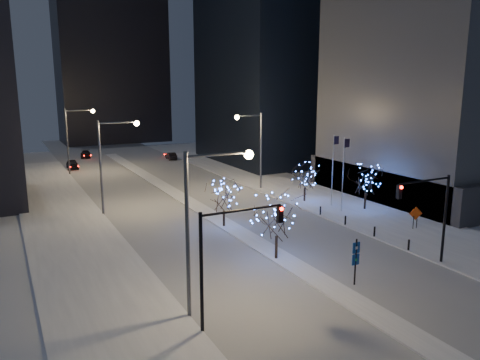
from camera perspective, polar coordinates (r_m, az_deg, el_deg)
ground at (r=32.38m, az=12.42°, el=-13.65°), size 160.00×160.00×0.00m
road at (r=61.88m, az=-8.68°, el=-1.22°), size 20.00×130.00×0.02m
median at (r=57.27m, az=-7.06°, el=-2.16°), size 2.00×80.00×0.15m
east_sidewalk at (r=55.99m, az=11.22°, el=-2.62°), size 10.00×90.00×0.15m
west_sidewalk at (r=44.67m, az=-19.58°, el=-6.77°), size 8.00×90.00×0.15m
midrise_block at (r=66.66m, az=26.05°, el=11.66°), size 30.00×22.00×30.00m
plinth at (r=67.67m, az=25.07°, el=0.63°), size 30.00×24.00×4.00m
horizon_block at (r=117.18m, az=-15.49°, el=14.87°), size 24.00×14.00×42.00m
street_lamp_w_near at (r=27.26m, az=-4.40°, el=-3.68°), size 4.40×0.56×10.00m
street_lamp_w_mid at (r=50.79m, az=-15.55°, el=3.11°), size 4.40×0.56×10.00m
street_lamp_w_far at (r=75.27m, az=-19.57°, el=5.54°), size 4.40×0.56×10.00m
street_lamp_east at (r=60.28m, az=1.83°, el=4.78°), size 3.90×0.56×10.00m
traffic_signal_west at (r=26.24m, az=-1.59°, el=-8.25°), size 5.26×0.43×7.00m
traffic_signal_east at (r=37.52m, az=22.35°, el=-3.00°), size 5.26×0.43×7.00m
flagpoles at (r=51.91m, az=11.90°, el=1.57°), size 1.35×2.60×8.00m
bollards at (r=45.51m, az=14.34°, el=-5.42°), size 0.16×12.16×0.90m
car_near at (r=81.00m, az=-19.76°, el=1.80°), size 2.03×4.48×1.49m
car_mid at (r=86.71m, az=-8.41°, el=2.91°), size 1.67×4.00×1.29m
car_far at (r=92.49m, az=-18.31°, el=2.99°), size 2.48×4.61×1.27m
holiday_tree_median_near at (r=36.55m, az=4.51°, el=-4.51°), size 4.76×4.76×5.26m
holiday_tree_median_far at (r=44.86m, az=-2.00°, el=-2.15°), size 4.44×4.44×4.42m
holiday_tree_plaza_near at (r=52.71m, az=15.13°, el=-0.00°), size 5.28×5.28×5.03m
holiday_tree_plaza_far at (r=54.93m, az=7.93°, el=0.38°), size 4.35×4.35×4.45m
wayfinding_sign at (r=33.40m, az=13.93°, el=-9.10°), size 0.59×0.11×3.34m
construction_sign at (r=47.44m, az=20.62°, el=-4.07°), size 1.21×0.54×2.12m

